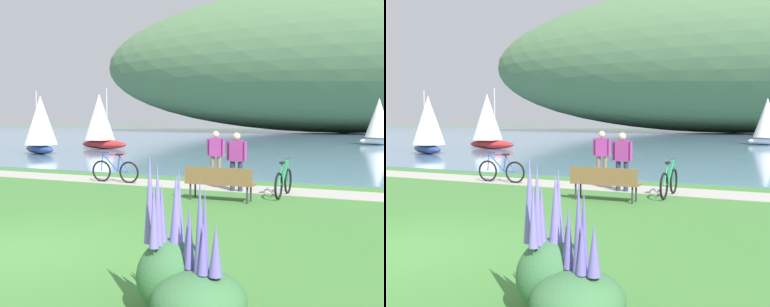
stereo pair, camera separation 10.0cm
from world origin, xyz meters
The scene contains 14 objects.
ground_plane centered at (0.00, 0.00, 0.00)m, with size 200.00×200.00×0.00m, color #3D7533.
bay_water centered at (0.00, 49.44, 0.02)m, with size 180.00×80.00×0.04m, color #5B7F9E.
distant_hillside centered at (-0.84, 67.50, 11.33)m, with size 82.45×28.00×22.59m, color #4C7047.
shoreline_path centered at (0.00, 7.71, 0.01)m, with size 60.00×1.50×0.01m, color #A39E93.
park_bench_near_camera centered at (1.38, 5.48, 0.52)m, with size 1.81×0.50×0.88m.
bicycle_leaning_near_bench centered at (-2.97, 7.34, 0.40)m, with size 1.77×0.11×1.01m.
bicycle_beside_path centered at (2.75, 6.81, 0.40)m, with size 0.12×1.77×1.01m.
person_at_shoreline centered at (0.12, 8.62, 0.98)m, with size 0.61×0.22×1.71m.
person_on_the_grass centered at (1.30, 7.15, 0.98)m, with size 0.61×0.23×1.71m.
echium_bush_closest_to_camera centered at (3.24, -1.13, 0.51)m, with size 0.80×0.80×1.72m.
echium_bush_mid_cluster centered at (3.66, -1.39, 0.36)m, with size 0.96×0.96×1.53m.
sailboat_nearest_to_shore centered at (4.63, 34.27, 1.98)m, with size 3.65×2.50×4.13m.
sailboat_mid_bay centered at (-13.22, 21.32, 2.01)m, with size 3.57×2.13×4.19m.
sailboat_toward_hillside centered at (-13.63, 15.83, 1.81)m, with size 3.29×2.52×3.77m.
Camera 2 is at (5.41, -5.36, 2.09)m, focal length 42.59 mm.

